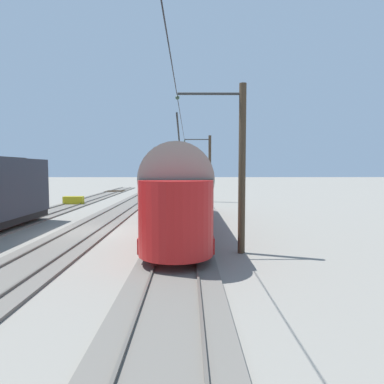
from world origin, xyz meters
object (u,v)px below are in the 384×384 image
(vintage_streetcar, at_px, (181,188))
(switch_stand, at_px, (199,205))
(catenary_pole_foreground, at_px, (209,167))
(catenary_pole_mid_near, at_px, (240,166))
(track_end_bumper, at_px, (74,201))
(spare_tie_stack, at_px, (11,210))

(vintage_streetcar, relative_size, switch_stand, 14.61)
(vintage_streetcar, height_order, catenary_pole_foreground, catenary_pole_foreground)
(catenary_pole_mid_near, distance_m, switch_stand, 11.92)
(switch_stand, relative_size, track_end_bumper, 0.69)
(vintage_streetcar, xyz_separation_m, catenary_pole_foreground, (-2.45, -14.95, 1.22))
(vintage_streetcar, height_order, track_end_bumper, vintage_streetcar)
(catenary_pole_foreground, xyz_separation_m, catenary_pole_mid_near, (0.00, 20.81, 0.00))
(catenary_pole_foreground, distance_m, switch_stand, 9.78)
(catenary_pole_foreground, bearing_deg, vintage_streetcar, 80.69)
(catenary_pole_mid_near, bearing_deg, catenary_pole_foreground, -90.00)
(vintage_streetcar, height_order, catenary_pole_mid_near, catenary_pole_mid_near)
(catenary_pole_mid_near, height_order, spare_tie_stack, catenary_pole_mid_near)
(track_end_bumper, bearing_deg, catenary_pole_foreground, -166.15)
(catenary_pole_mid_near, relative_size, switch_stand, 5.39)
(catenary_pole_foreground, distance_m, track_end_bumper, 13.36)
(vintage_streetcar, distance_m, spare_tie_stack, 14.38)
(spare_tie_stack, relative_size, track_end_bumper, 1.33)
(catenary_pole_foreground, xyz_separation_m, track_end_bumper, (12.62, 3.11, -3.08))
(vintage_streetcar, xyz_separation_m, switch_stand, (-1.19, -5.66, -1.56))
(switch_stand, bearing_deg, vintage_streetcar, 78.11)
(switch_stand, distance_m, spare_tie_stack, 14.06)
(vintage_streetcar, relative_size, track_end_bumper, 10.02)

